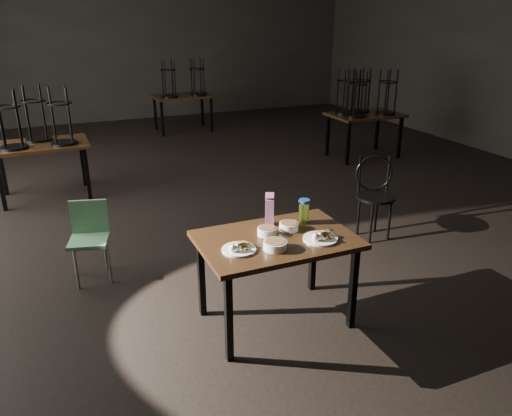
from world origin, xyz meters
name	(u,v)px	position (x,y,z in m)	size (l,w,h in m)	color
room	(234,15)	(-0.06, 0.01, 2.33)	(12.00, 12.04, 3.22)	black
main_table	(276,247)	(-0.79, -2.75, 0.67)	(1.20, 0.80, 0.75)	black
plate_left	(239,248)	(-1.14, -2.84, 0.77)	(0.25, 0.25, 0.08)	white
plate_right	(320,237)	(-0.51, -2.91, 0.77)	(0.27, 0.27, 0.09)	white
bowl_near	(267,231)	(-0.84, -2.67, 0.78)	(0.15, 0.15, 0.06)	white
bowl_far	(289,226)	(-0.64, -2.65, 0.78)	(0.15, 0.15, 0.06)	white
bowl_big	(275,245)	(-0.89, -2.92, 0.78)	(0.18, 0.18, 0.06)	white
juice_carton	(270,210)	(-0.74, -2.49, 0.88)	(0.09, 0.09, 0.28)	#981B81
water_bottle	(304,211)	(-0.46, -2.56, 0.85)	(0.12, 0.12, 0.20)	#AFEB45
spoon	(330,230)	(-0.35, -2.80, 0.75)	(0.04, 0.18, 0.01)	silver
bentwood_chair	(375,190)	(0.94, -1.64, 0.53)	(0.48, 0.47, 0.90)	black
school_chair	(89,233)	(-2.08, -1.38, 0.45)	(0.42, 0.42, 0.74)	#6FAD7D
bg_table_left	(40,142)	(-2.40, 1.11, 0.78)	(1.20, 0.80, 1.48)	black
bg_table_right	(364,111)	(2.69, 1.15, 0.80)	(1.20, 0.80, 1.48)	black
bg_table_far	(183,95)	(0.41, 4.30, 0.75)	(1.20, 0.80, 1.48)	black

